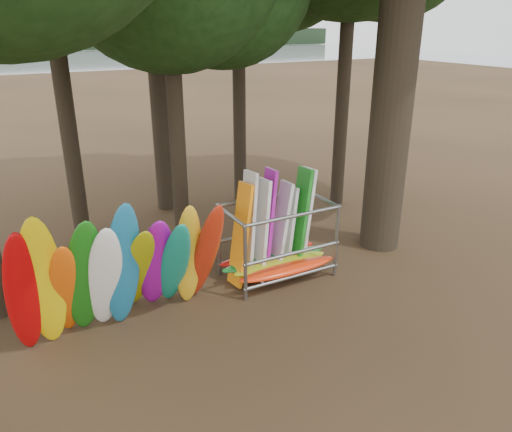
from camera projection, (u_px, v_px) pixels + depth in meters
name	position (u px, v px, depth m)	size (l,w,h in m)	color
ground	(267.00, 291.00, 12.39)	(120.00, 120.00, 0.00)	#47331E
lake	(26.00, 74.00, 61.41)	(160.00, 160.00, 0.00)	gray
far_shore	(0.00, 42.00, 101.52)	(160.00, 4.00, 4.00)	black
kayak_row	(121.00, 273.00, 10.35)	(4.58, 2.12, 3.25)	#C40508
storage_rack	(277.00, 242.00, 12.86)	(3.07, 1.56, 2.85)	gray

